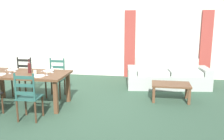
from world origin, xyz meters
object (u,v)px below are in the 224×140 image
(wine_glass_near_right, at_px, (47,70))
(coffee_table, at_px, (171,86))
(dining_chair_far_right, at_px, (56,78))
(wine_glass_near_left, at_px, (10,69))
(dining_table, at_px, (25,77))
(dining_chair_near_right, at_px, (28,97))
(dining_chair_far_left, at_px, (23,77))
(couch, at_px, (167,77))
(wine_glass_far_right, at_px, (52,68))
(wine_glass_far_left, at_px, (15,67))
(wine_bottle, at_px, (29,68))
(coffee_cup_primary, at_px, (35,72))

(wine_glass_near_right, xyz_separation_m, coffee_table, (2.68, 0.98, -0.51))
(dining_chair_far_right, xyz_separation_m, wine_glass_near_left, (-0.71, -0.85, 0.38))
(dining_table, bearing_deg, wine_glass_near_left, -157.81)
(dining_chair_near_right, xyz_separation_m, dining_chair_far_left, (-0.94, 1.51, 0.00))
(couch, bearing_deg, dining_table, -147.69)
(dining_chair_far_right, height_order, coffee_table, dining_chair_far_right)
(wine_glass_near_right, distance_m, wine_glass_far_right, 0.26)
(wine_glass_far_left, xyz_separation_m, wine_glass_far_right, (0.90, 0.01, 0.00))
(dining_chair_near_right, relative_size, dining_chair_far_left, 1.00)
(wine_bottle, height_order, wine_glass_near_left, wine_bottle)
(dining_chair_near_right, height_order, couch, dining_chair_near_right)
(dining_chair_far_left, distance_m, wine_bottle, 0.98)
(dining_chair_far_right, height_order, coffee_cup_primary, dining_chair_far_right)
(wine_glass_near_left, bearing_deg, dining_chair_far_right, 50.33)
(wine_glass_near_left, bearing_deg, dining_table, 22.19)
(coffee_cup_primary, height_order, couch, coffee_cup_primary)
(dining_chair_far_left, distance_m, wine_glass_near_left, 0.95)
(wine_glass_far_left, height_order, coffee_table, wine_glass_far_left)
(wine_bottle, relative_size, couch, 0.13)
(wine_bottle, bearing_deg, dining_table, -164.52)
(dining_table, relative_size, wine_glass_far_right, 11.80)
(dining_table, bearing_deg, wine_glass_far_right, 12.08)
(wine_glass_near_left, distance_m, wine_glass_far_right, 0.91)
(dining_chair_near_right, distance_m, wine_glass_near_left, 1.08)
(wine_glass_near_left, relative_size, wine_glass_near_right, 1.00)
(dining_table, relative_size, dining_chair_far_left, 1.98)
(dining_chair_far_right, height_order, wine_glass_near_left, dining_chair_far_right)
(wine_glass_near_left, relative_size, coffee_cup_primary, 1.79)
(wine_glass_near_left, xyz_separation_m, couch, (3.55, 2.18, -0.57))
(wine_bottle, relative_size, wine_glass_near_left, 1.96)
(wine_bottle, height_order, coffee_table, wine_bottle)
(wine_glass_far_right, relative_size, coffee_cup_primary, 1.79)
(dining_chair_far_right, height_order, couch, dining_chair_far_right)
(wine_glass_near_left, bearing_deg, wine_glass_far_left, 95.37)
(wine_glass_near_left, xyz_separation_m, wine_glass_near_right, (0.87, -0.02, 0.00))
(dining_table, height_order, wine_glass_near_left, wine_glass_near_left)
(dining_chair_far_right, relative_size, wine_glass_far_left, 5.96)
(dining_table, relative_size, dining_chair_near_right, 1.98)
(dining_chair_near_right, bearing_deg, dining_chair_far_right, 91.97)
(wine_glass_far_left, bearing_deg, couch, 28.47)
(dining_table, height_order, couch, couch)
(couch, bearing_deg, wine_bottle, -147.25)
(couch, bearing_deg, coffee_table, -89.80)
(dining_chair_far_right, relative_size, wine_glass_near_right, 5.96)
(dining_table, distance_m, couch, 3.86)
(coffee_cup_primary, distance_m, couch, 3.70)
(coffee_cup_primary, xyz_separation_m, coffee_table, (2.97, 0.93, -0.44))
(wine_glass_near_right, height_order, coffee_cup_primary, wine_glass_near_right)
(coffee_cup_primary, relative_size, coffee_table, 0.10)
(wine_glass_near_left, relative_size, couch, 0.07)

